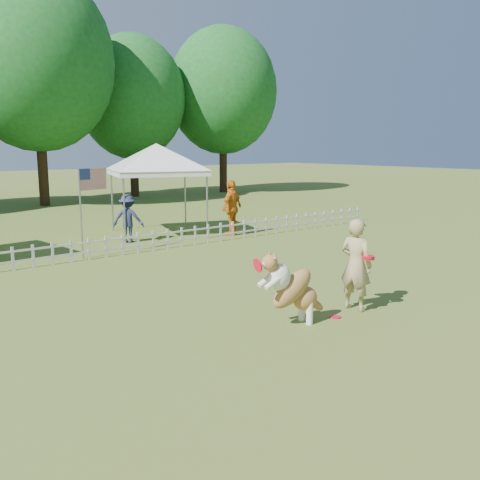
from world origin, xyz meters
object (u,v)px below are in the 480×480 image
Objects in this scene: frisbee_on_turf at (335,317)px; spectator_b at (128,219)px; dog at (293,288)px; canopy_tent_right at (157,190)px; handler at (356,265)px; spectator_c at (232,208)px; flag_pole at (81,213)px.

frisbee_on_turf is 9.32m from spectator_b.
spectator_b is (1.60, 9.06, 0.11)m from dog.
dog is at bearing -89.66° from canopy_tent_right.
spectator_c reaches higher than handler.
flag_pole reaches higher than spectator_c.
spectator_c reaches higher than spectator_b.
frisbee_on_turf is 0.11× the size of spectator_c.
spectator_b is at bearing 85.59° from frisbee_on_turf.
canopy_tent_right is 1.23× the size of flag_pole.
handler is 9.17m from spectator_b.
dog is 0.52× the size of flag_pole.
canopy_tent_right is at bearing -64.65° from spectator_c.
spectator_b is 3.58m from spectator_c.
canopy_tent_right reaches higher than frisbee_on_turf.
flag_pole is at bearing 6.14° from handler.
spectator_c reaches higher than dog.
frisbee_on_turf is at bearing 42.47° from spectator_c.
frisbee_on_turf is at bearing 127.07° from spectator_b.
frisbee_on_turf is 9.26m from spectator_c.
frisbee_on_turf is 0.07× the size of canopy_tent_right.
handler is 8.44× the size of frisbee_on_turf.
flag_pole is 2.68m from spectator_b.
canopy_tent_right is 1.60× the size of spectator_c.
dog is at bearing 121.46° from spectator_b.
dog is 6.35× the size of frisbee_on_turf.
handler reaches higher than frisbee_on_turf.
canopy_tent_right is 1.89m from spectator_b.
handler is at bearing -81.07° from canopy_tent_right.
spectator_b is at bearing -135.85° from canopy_tent_right.
canopy_tent_right is 2.00× the size of spectator_b.
flag_pole is (-0.57, 7.58, 0.60)m from dog.
flag_pole reaches higher than spectator_b.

